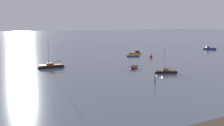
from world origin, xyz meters
TOP-DOWN VIEW (x-y plane):
  - motorboat_moored_3 at (51.15, 53.08)m, footprint 5.70×4.30m
  - rowboat_moored_0 at (-4.99, 27.11)m, footprint 4.37×4.10m
  - motorboat_moored_4 at (14.72, 53.44)m, footprint 4.93×1.90m
  - sailboat_moored_0 at (-2.99, 17.57)m, footprint 5.47×3.75m
  - sailboat_moored_1 at (-22.17, 38.10)m, footprint 6.97×2.65m
  - rowboat_moored_1 at (9.09, 47.88)m, footprint 4.61×2.69m
  - channel_buoy at (12.33, 42.28)m, footprint 0.90×0.90m
  - mooring_post_left at (-12.26, 10.02)m, footprint 0.22×0.22m

SIDE VIEW (x-z plane):
  - rowboat_moored_1 at x=9.09m, z-range -0.16..0.53m
  - rowboat_moored_0 at x=-4.99m, z-range -0.16..0.55m
  - sailboat_moored_0 at x=-2.99m, z-range -2.70..3.21m
  - motorboat_moored_4 at x=14.72m, z-range -0.64..1.19m
  - motorboat_moored_3 at x=51.15m, z-range -0.72..1.35m
  - sailboat_moored_1 at x=-22.17m, z-range -3.49..4.15m
  - channel_buoy at x=12.33m, z-range -0.69..1.61m
  - mooring_post_left at x=-12.26m, z-range -0.15..1.87m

